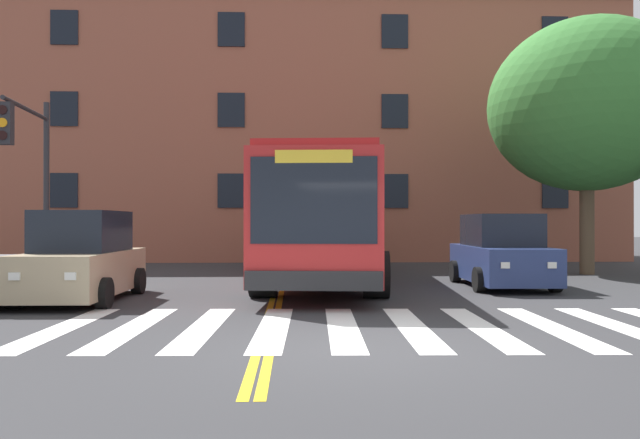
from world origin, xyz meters
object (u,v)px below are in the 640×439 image
object	(u,v)px
car_navy_far_lane	(501,254)
street_tree_curbside_large	(587,105)
city_bus	(326,218)
traffic_light_far_corner	(30,157)
car_tan_near_lane	(83,260)
car_white_behind_bus	(296,235)

from	to	relation	value
car_navy_far_lane	street_tree_curbside_large	distance (m)	7.10
city_bus	car_navy_far_lane	xyz separation A→B (m)	(4.41, -1.54, -0.91)
traffic_light_far_corner	car_tan_near_lane	bearing A→B (deg)	-53.41
street_tree_curbside_large	city_bus	bearing A→B (deg)	-165.54
city_bus	car_white_behind_bus	bearing A→B (deg)	94.77
traffic_light_far_corner	street_tree_curbside_large	xyz separation A→B (m)	(16.28, 2.75, 2.01)
car_white_behind_bus	traffic_light_far_corner	bearing A→B (deg)	-124.15
city_bus	car_white_behind_bus	xyz separation A→B (m)	(-0.82, 9.81, -0.67)
car_white_behind_bus	street_tree_curbside_large	xyz separation A→B (m)	(9.24, -7.64, 4.30)
car_tan_near_lane	car_navy_far_lane	bearing A→B (deg)	14.08
car_tan_near_lane	street_tree_curbside_large	bearing A→B (deg)	24.12
car_tan_near_lane	car_navy_far_lane	distance (m)	10.04
car_navy_far_lane	street_tree_curbside_large	xyz separation A→B (m)	(4.01, 3.71, 4.54)
car_navy_far_lane	street_tree_curbside_large	world-z (taller)	street_tree_curbside_large
city_bus	car_tan_near_lane	world-z (taller)	city_bus
city_bus	car_navy_far_lane	bearing A→B (deg)	-19.28
city_bus	car_tan_near_lane	xyz separation A→B (m)	(-5.33, -3.99, -0.90)
car_tan_near_lane	traffic_light_far_corner	bearing A→B (deg)	126.59
car_navy_far_lane	traffic_light_far_corner	distance (m)	12.57
car_white_behind_bus	traffic_light_far_corner	distance (m)	12.75
street_tree_curbside_large	traffic_light_far_corner	bearing A→B (deg)	-170.42
car_tan_near_lane	car_navy_far_lane	xyz separation A→B (m)	(9.74, 2.44, -0.01)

